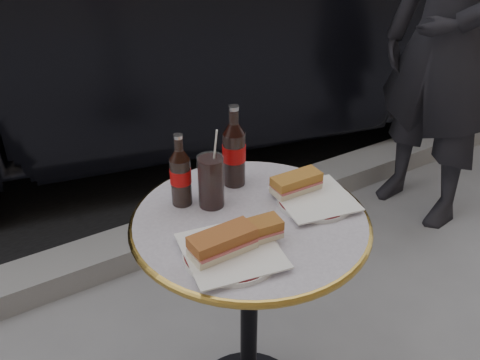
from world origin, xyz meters
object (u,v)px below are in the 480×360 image
cola_bottle_left (180,170)px  pedestrian (450,43)px  cola_bottle_right (234,146)px  cola_glass (211,181)px  parked_car (186,6)px  bistro_table (249,321)px  plate_left (231,253)px  plate_right (315,201)px

cola_bottle_left → pedestrian: size_ratio=0.12×
cola_bottle_left → cola_bottle_right: 0.17m
cola_glass → pedestrian: bearing=16.5°
cola_bottle_left → parked_car: size_ratio=0.04×
bistro_table → pedestrian: pedestrian is taller
plate_left → parked_car: bearing=66.0°
cola_glass → pedestrian: (1.41, 0.42, 0.04)m
plate_right → parked_car: 2.08m
plate_left → cola_bottle_right: bearing=57.8°
plate_left → plate_right: bearing=14.0°
plate_left → pedestrian: bearing=23.1°
plate_right → pedestrian: pedestrian is taller
plate_right → cola_bottle_right: (-0.13, 0.20, 0.11)m
plate_right → cola_bottle_right: cola_bottle_right is taller
cola_bottle_left → parked_car: 2.03m
cola_bottle_left → cola_glass: 0.08m
plate_left → bistro_table: bearing=41.6°
bistro_table → cola_glass: size_ratio=5.07×
cola_bottle_right → cola_glass: 0.13m
plate_right → cola_bottle_right: size_ratio=0.85×
pedestrian → cola_bottle_right: bearing=-81.7°
bistro_table → pedestrian: bearing=21.1°
cola_bottle_right → cola_glass: cola_bottle_right is taller
plate_left → cola_bottle_right: (0.17, 0.28, 0.11)m
plate_left → cola_glass: 0.23m
plate_left → cola_bottle_left: (0.00, 0.26, 0.10)m
parked_car → pedestrian: (0.55, -1.44, 0.06)m
plate_right → cola_bottle_left: bearing=148.7°
plate_left → cola_bottle_right: 0.34m
bistro_table → plate_left: plate_left is taller
cola_bottle_left → cola_bottle_right: cola_bottle_right is taller
pedestrian → bistro_table: bearing=-75.8°
bistro_table → parked_car: parked_car is taller
bistro_table → cola_bottle_left: size_ratio=3.60×
pedestrian → plate_right: bearing=-71.6°
cola_bottle_left → cola_bottle_right: bearing=5.1°
plate_left → cola_bottle_right: size_ratio=0.96×
cola_bottle_left → cola_bottle_right: size_ratio=0.86×
cola_bottle_right → parked_car: size_ratio=0.05×
cola_bottle_right → parked_car: bearing=67.4°
bistro_table → plate_left: bearing=-138.4°
parked_car → cola_bottle_right: bearing=168.8°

